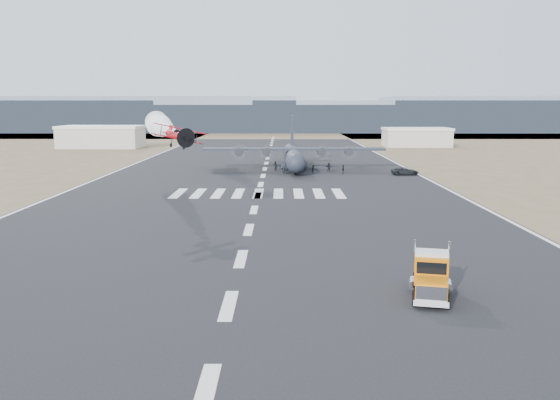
{
  "coord_description": "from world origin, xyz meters",
  "views": [
    {
      "loc": [
        3.52,
        -37.54,
        13.15
      ],
      "look_at": [
        3.34,
        19.03,
        4.0
      ],
      "focal_mm": 38.0,
      "sensor_mm": 36.0,
      "label": 1
    }
  ],
  "objects_px": {
    "semi_truck": "(431,274)",
    "crew_e": "(286,166)",
    "transport_aircraft": "(294,155)",
    "crew_h": "(275,166)",
    "crew_a": "(284,170)",
    "crew_b": "(313,169)",
    "support_vehicle": "(405,171)",
    "crew_g": "(305,167)",
    "crew_f": "(329,167)",
    "aerobatic_biplane": "(177,135)",
    "hangar_right": "(416,137)",
    "hangar_left": "(102,136)",
    "crew_d": "(343,169)",
    "crew_c": "(287,169)"
  },
  "relations": [
    {
      "from": "crew_f",
      "to": "crew_b",
      "type": "bearing_deg",
      "value": 69.54
    },
    {
      "from": "crew_a",
      "to": "crew_h",
      "type": "xyz_separation_m",
      "value": [
        -1.69,
        5.19,
        0.15
      ]
    },
    {
      "from": "hangar_left",
      "to": "transport_aircraft",
      "type": "xyz_separation_m",
      "value": [
        57.94,
        -59.98,
        -0.64
      ]
    },
    {
      "from": "crew_h",
      "to": "support_vehicle",
      "type": "bearing_deg",
      "value": 39.69
    },
    {
      "from": "crew_a",
      "to": "crew_h",
      "type": "relative_size",
      "value": 0.84
    },
    {
      "from": "hangar_right",
      "to": "crew_g",
      "type": "distance_m",
      "value": 81.18
    },
    {
      "from": "aerobatic_biplane",
      "to": "crew_e",
      "type": "bearing_deg",
      "value": 59.77
    },
    {
      "from": "crew_e",
      "to": "crew_f",
      "type": "xyz_separation_m",
      "value": [
        8.41,
        -2.2,
        -0.01
      ]
    },
    {
      "from": "hangar_right",
      "to": "semi_truck",
      "type": "height_order",
      "value": "hangar_right"
    },
    {
      "from": "crew_f",
      "to": "crew_g",
      "type": "relative_size",
      "value": 0.96
    },
    {
      "from": "crew_c",
      "to": "crew_a",
      "type": "bearing_deg",
      "value": -113.95
    },
    {
      "from": "transport_aircraft",
      "to": "semi_truck",
      "type": "bearing_deg",
      "value": -85.43
    },
    {
      "from": "transport_aircraft",
      "to": "crew_h",
      "type": "bearing_deg",
      "value": -132.14
    },
    {
      "from": "transport_aircraft",
      "to": "crew_e",
      "type": "relative_size",
      "value": 20.97
    },
    {
      "from": "crew_a",
      "to": "crew_e",
      "type": "xyz_separation_m",
      "value": [
        0.53,
        5.79,
        0.09
      ]
    },
    {
      "from": "aerobatic_biplane",
      "to": "crew_c",
      "type": "relative_size",
      "value": 3.5
    },
    {
      "from": "crew_g",
      "to": "crew_f",
      "type": "bearing_deg",
      "value": -119.99
    },
    {
      "from": "aerobatic_biplane",
      "to": "support_vehicle",
      "type": "distance_m",
      "value": 56.15
    },
    {
      "from": "crew_a",
      "to": "crew_g",
      "type": "bearing_deg",
      "value": -138.73
    },
    {
      "from": "aerobatic_biplane",
      "to": "support_vehicle",
      "type": "height_order",
      "value": "aerobatic_biplane"
    },
    {
      "from": "crew_b",
      "to": "crew_c",
      "type": "height_order",
      "value": "crew_c"
    },
    {
      "from": "crew_a",
      "to": "crew_b",
      "type": "bearing_deg",
      "value": -163.59
    },
    {
      "from": "semi_truck",
      "to": "aerobatic_biplane",
      "type": "height_order",
      "value": "aerobatic_biplane"
    },
    {
      "from": "hangar_left",
      "to": "crew_g",
      "type": "xyz_separation_m",
      "value": [
        59.97,
        -66.69,
        -2.5
      ]
    },
    {
      "from": "semi_truck",
      "to": "crew_e",
      "type": "xyz_separation_m",
      "value": [
        -9.41,
        79.32,
        -0.7
      ]
    },
    {
      "from": "hangar_left",
      "to": "crew_h",
      "type": "xyz_separation_m",
      "value": [
        54.2,
        -64.25,
        -2.46
      ]
    },
    {
      "from": "hangar_left",
      "to": "transport_aircraft",
      "type": "distance_m",
      "value": 83.4
    },
    {
      "from": "hangar_left",
      "to": "crew_d",
      "type": "distance_m",
      "value": 96.72
    },
    {
      "from": "crew_g",
      "to": "crew_e",
      "type": "bearing_deg",
      "value": 9.5
    },
    {
      "from": "aerobatic_biplane",
      "to": "crew_a",
      "type": "relative_size",
      "value": 3.84
    },
    {
      "from": "semi_truck",
      "to": "support_vehicle",
      "type": "height_order",
      "value": "semi_truck"
    },
    {
      "from": "hangar_right",
      "to": "crew_c",
      "type": "xyz_separation_m",
      "value": [
        -41.57,
        -74.01,
        -2.14
      ]
    },
    {
      "from": "transport_aircraft",
      "to": "support_vehicle",
      "type": "bearing_deg",
      "value": -29.66
    },
    {
      "from": "crew_e",
      "to": "semi_truck",
      "type": "bearing_deg",
      "value": 68.74
    },
    {
      "from": "crew_b",
      "to": "crew_f",
      "type": "relative_size",
      "value": 0.9
    },
    {
      "from": "hangar_left",
      "to": "crew_g",
      "type": "relative_size",
      "value": 13.51
    },
    {
      "from": "support_vehicle",
      "to": "crew_f",
      "type": "height_order",
      "value": "crew_f"
    },
    {
      "from": "hangar_left",
      "to": "hangar_right",
      "type": "height_order",
      "value": "hangar_left"
    },
    {
      "from": "crew_e",
      "to": "crew_d",
      "type": "bearing_deg",
      "value": 123.65
    },
    {
      "from": "hangar_left",
      "to": "crew_f",
      "type": "xyz_separation_m",
      "value": [
        64.83,
        -65.84,
        -2.54
      ]
    },
    {
      "from": "crew_b",
      "to": "crew_h",
      "type": "xyz_separation_m",
      "value": [
        -7.43,
        4.28,
        0.17
      ]
    },
    {
      "from": "crew_a",
      "to": "crew_c",
      "type": "xyz_separation_m",
      "value": [
        0.55,
        0.42,
        0.08
      ]
    },
    {
      "from": "hangar_left",
      "to": "crew_a",
      "type": "height_order",
      "value": "hangar_left"
    },
    {
      "from": "crew_h",
      "to": "crew_f",
      "type": "bearing_deg",
      "value": 47.47
    },
    {
      "from": "transport_aircraft",
      "to": "crew_g",
      "type": "xyz_separation_m",
      "value": [
        2.03,
        -6.71,
        -1.86
      ]
    },
    {
      "from": "crew_g",
      "to": "aerobatic_biplane",
      "type": "bearing_deg",
      "value": 120.89
    },
    {
      "from": "hangar_right",
      "to": "crew_b",
      "type": "distance_m",
      "value": 82.06
    },
    {
      "from": "support_vehicle",
      "to": "crew_f",
      "type": "bearing_deg",
      "value": 63.67
    },
    {
      "from": "hangar_right",
      "to": "crew_g",
      "type": "relative_size",
      "value": 11.3
    },
    {
      "from": "semi_truck",
      "to": "crew_b",
      "type": "bearing_deg",
      "value": 106.23
    }
  ]
}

